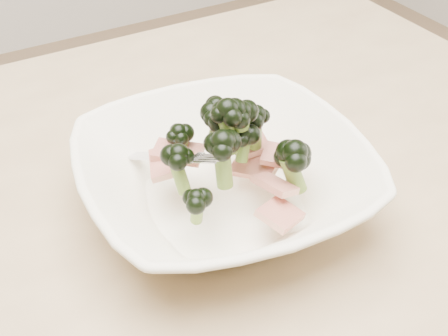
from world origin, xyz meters
The scene contains 2 objects.
dining_table centered at (0.00, 0.00, 0.65)m, with size 1.20×0.80×0.75m.
broccoli_dish centered at (0.11, -0.03, 0.79)m, with size 0.32×0.32×0.14m.
Camera 1 is at (-0.14, -0.46, 1.18)m, focal length 50.00 mm.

